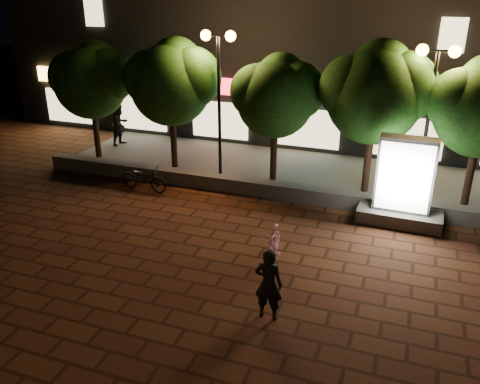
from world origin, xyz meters
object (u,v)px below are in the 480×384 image
at_px(tree_left, 172,80).
at_px(pedestrian, 120,124).
at_px(street_lamp_right, 433,84).
at_px(rider, 269,284).
at_px(tree_mid, 277,94).
at_px(tree_far_left, 92,78).
at_px(scooter_pink, 274,244).
at_px(tree_right, 377,90).
at_px(scooter_parked, 144,178).
at_px(street_lamp_left, 219,67).
at_px(ad_kiosk, 403,189).

xyz_separation_m(tree_left, pedestrian, (-3.54, 1.68, -2.43)).
xyz_separation_m(street_lamp_right, rider, (-2.87, -7.54, -3.05)).
relative_size(tree_left, tree_mid, 1.09).
xyz_separation_m(tree_left, rider, (6.08, -7.80, -2.60)).
relative_size(tree_mid, rider, 2.67).
xyz_separation_m(tree_far_left, scooter_pink, (9.00, -5.36, -2.86)).
distance_m(tree_mid, tree_right, 3.32).
height_order(tree_mid, rider, tree_mid).
bearing_deg(scooter_parked, street_lamp_left, -39.46).
height_order(tree_left, pedestrian, tree_left).
bearing_deg(tree_mid, ad_kiosk, -23.82).
bearing_deg(pedestrian, street_lamp_left, -102.04).
height_order(street_lamp_right, ad_kiosk, street_lamp_right).
distance_m(tree_mid, ad_kiosk, 5.37).
distance_m(tree_far_left, rider, 12.60).
distance_m(street_lamp_left, ad_kiosk, 7.40).
bearing_deg(scooter_pink, tree_mid, 101.41).
distance_m(ad_kiosk, rider, 6.30).
bearing_deg(rider, tree_left, -51.18).
bearing_deg(scooter_pink, pedestrian, 137.82).
height_order(street_lamp_left, pedestrian, street_lamp_left).
bearing_deg(tree_left, tree_right, 0.00).
relative_size(street_lamp_right, rider, 2.96).
xyz_separation_m(tree_mid, street_lamp_right, (4.95, -0.26, 0.68)).
bearing_deg(ad_kiosk, scooter_parked, -176.83).
bearing_deg(rider, scooter_pink, -75.87).
bearing_deg(street_lamp_right, pedestrian, 171.15).
xyz_separation_m(tree_mid, ad_kiosk, (4.51, -1.99, -2.14)).
distance_m(tree_far_left, tree_right, 10.81).
distance_m(tree_right, street_lamp_left, 5.38).
bearing_deg(street_lamp_right, street_lamp_left, 180.00).
relative_size(rider, pedestrian, 0.91).
bearing_deg(ad_kiosk, tree_left, 166.83).
height_order(tree_far_left, pedestrian, tree_far_left).
xyz_separation_m(tree_mid, rider, (2.08, -7.80, -2.37)).
bearing_deg(scooter_parked, tree_left, 1.66).
distance_m(street_lamp_left, pedestrian, 6.56).
height_order(tree_left, street_lamp_right, street_lamp_right).
height_order(scooter_pink, pedestrian, pedestrian).
bearing_deg(pedestrian, tree_far_left, -171.17).
bearing_deg(tree_right, tree_far_left, -180.00).
height_order(tree_far_left, tree_left, tree_left).
bearing_deg(ad_kiosk, rider, -112.66).
bearing_deg(tree_right, rider, -98.93).
bearing_deg(tree_right, street_lamp_left, -177.19).
height_order(tree_mid, scooter_pink, tree_mid).
bearing_deg(pedestrian, scooter_pink, -120.43).
bearing_deg(ad_kiosk, pedestrian, 163.05).
relative_size(street_lamp_left, scooter_parked, 2.90).
bearing_deg(scooter_parked, tree_mid, -56.01).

